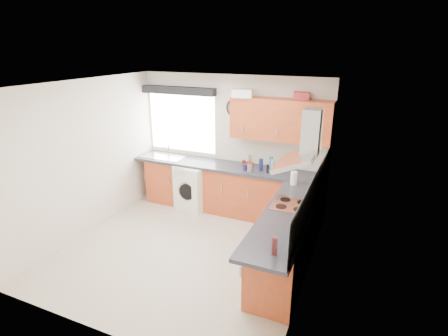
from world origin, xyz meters
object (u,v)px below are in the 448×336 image
at_px(oven, 290,236).
at_px(extractor_hood, 304,146).
at_px(upper_cabinets, 281,120).
at_px(washing_machine, 194,186).

distance_m(oven, extractor_hood, 1.35).
relative_size(upper_cabinets, washing_machine, 1.97).
bearing_deg(extractor_hood, washing_machine, 153.46).
distance_m(extractor_hood, washing_machine, 2.80).
xyz_separation_m(oven, washing_machine, (-2.10, 1.10, 0.01)).
bearing_deg(oven, washing_machine, 152.38).
distance_m(extractor_hood, upper_cabinets, 1.48).
bearing_deg(extractor_hood, upper_cabinets, 116.13).
bearing_deg(oven, upper_cabinets, 112.54).
distance_m(upper_cabinets, washing_machine, 2.08).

